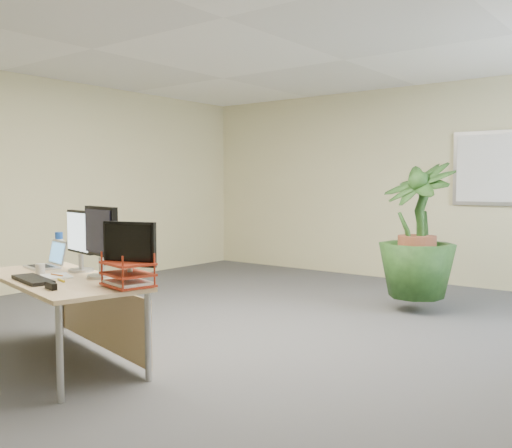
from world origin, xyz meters
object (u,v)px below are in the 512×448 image
Objects in this scene: laptop at (49,261)px; desk at (72,293)px; monitor_left at (80,237)px; floor_plant at (417,241)px; monitor_right at (101,237)px.

desk is at bearing -15.69° from laptop.
monitor_left is at bearing 4.73° from laptop.
monitor_left is (-1.57, -3.05, 0.18)m from floor_plant.
monitor_right is 1.48× the size of laptop.
floor_plant is at bearing 69.39° from monitor_right.
monitor_left is 0.40m from monitor_right.
desk is at bearing -157.75° from monitor_right.
monitor_right reaches higher than monitor_left.
monitor_right reaches higher than laptop.
monitor_right is 0.83m from laptop.
monitor_left is 1.36× the size of laptop.
floor_plant is 3.44m from monitor_left.
desk is 3.36× the size of monitor_right.
desk is 4.97× the size of laptop.
laptop reaches higher than desk.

